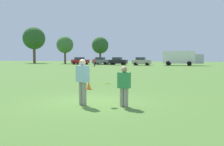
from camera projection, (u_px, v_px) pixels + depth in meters
ground_plane at (93, 102)px, 10.44m from camera, size 192.14×192.14×0.00m
player_thrower at (83, 79)px, 9.78m from camera, size 0.57×0.48×1.80m
player_defender at (124, 84)px, 9.45m from camera, size 0.49×0.33×1.53m
frisbee at (107, 84)px, 9.71m from camera, size 0.28×0.27×0.09m
traffic_cone at (89, 85)px, 14.63m from camera, size 0.32×0.32×0.48m
parked_car_near_left at (80, 61)px, 62.57m from camera, size 4.25×2.31×1.82m
parked_car_mid_left at (101, 61)px, 61.57m from camera, size 4.25×2.31×1.82m
parked_car_center at (118, 61)px, 59.24m from camera, size 4.25×2.31×1.82m
parked_car_mid_right at (142, 61)px, 56.16m from camera, size 4.25×2.31×1.82m
box_truck at (182, 58)px, 55.12m from camera, size 8.56×3.17×3.18m
bystander_far_jogger at (94, 62)px, 49.19m from camera, size 0.52×0.52×1.69m
tree_west_oak at (34, 38)px, 76.34m from camera, size 6.73×6.73×10.93m
tree_west_maple at (65, 45)px, 71.93m from camera, size 4.80×4.80×7.80m
tree_center_elm at (100, 45)px, 67.41m from camera, size 4.47×4.47×7.26m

